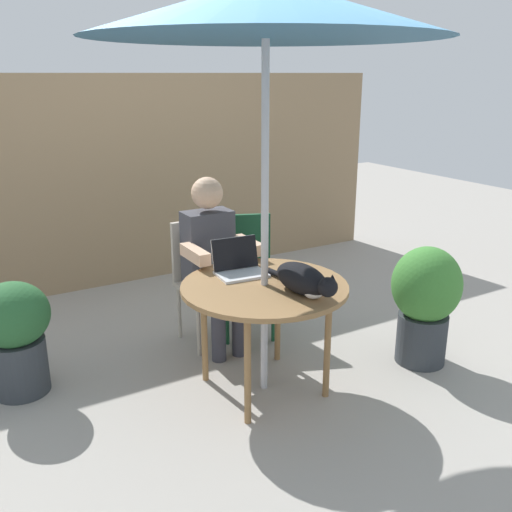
{
  "coord_description": "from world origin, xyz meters",
  "views": [
    {
      "loc": [
        -1.66,
        -2.71,
        1.9
      ],
      "look_at": [
        0.0,
        0.1,
        0.85
      ],
      "focal_mm": 39.83,
      "sensor_mm": 36.0,
      "label": 1
    }
  ],
  "objects": [
    {
      "name": "potted_plant_near_fence",
      "position": [
        -1.33,
        0.73,
        0.4
      ],
      "size": [
        0.44,
        0.44,
        0.72
      ],
      "color": "#33383D",
      "rests_on": "ground"
    },
    {
      "name": "patio_table",
      "position": [
        0.0,
        0.0,
        0.64
      ],
      "size": [
        1.01,
        1.01,
        0.7
      ],
      "color": "olive",
      "rests_on": "ground"
    },
    {
      "name": "person_seated",
      "position": [
        0.0,
        0.7,
        0.69
      ],
      "size": [
        0.48,
        0.48,
        1.23
      ],
      "color": "#3F3F47",
      "rests_on": "ground"
    },
    {
      "name": "fence_back",
      "position": [
        0.0,
        2.35,
        0.95
      ],
      "size": [
        5.33,
        0.08,
        1.91
      ],
      "primitive_type": "cube",
      "color": "#937756",
      "rests_on": "ground"
    },
    {
      "name": "cat",
      "position": [
        0.11,
        -0.25,
        0.78
      ],
      "size": [
        0.21,
        0.65,
        0.17
      ],
      "color": "black",
      "rests_on": "patio_table"
    },
    {
      "name": "ground_plane",
      "position": [
        0.0,
        0.0,
        0.0
      ],
      "size": [
        14.0,
        14.0,
        0.0
      ],
      "primitive_type": "plane",
      "color": "gray"
    },
    {
      "name": "chair_empty",
      "position": [
        0.34,
        0.83,
        0.52
      ],
      "size": [
        0.52,
        0.52,
        0.89
      ],
      "color": "#194C2D",
      "rests_on": "ground"
    },
    {
      "name": "patio_umbrella",
      "position": [
        0.0,
        0.0,
        2.22
      ],
      "size": [
        1.94,
        1.94,
        2.37
      ],
      "color": "#B7B7BC",
      "rests_on": "ground"
    },
    {
      "name": "laptop",
      "position": [
        -0.04,
        0.26,
        0.76
      ],
      "size": [
        0.32,
        0.28,
        0.21
      ],
      "color": "silver",
      "rests_on": "patio_table"
    },
    {
      "name": "potted_plant_by_chair",
      "position": [
        1.11,
        -0.25,
        0.46
      ],
      "size": [
        0.46,
        0.46,
        0.82
      ],
      "color": "#33383D",
      "rests_on": "ground"
    },
    {
      "name": "chair_occupied",
      "position": [
        0.0,
        0.86,
        0.52
      ],
      "size": [
        0.4,
        0.4,
        0.89
      ],
      "color": "#B2A899",
      "rests_on": "ground"
    }
  ]
}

